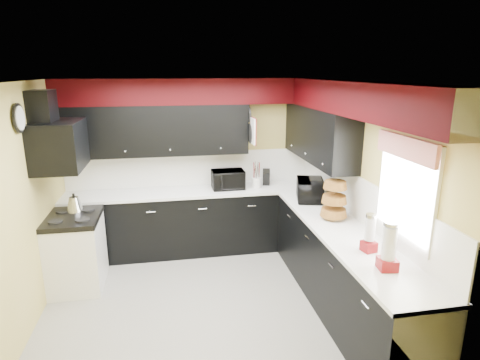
{
  "coord_description": "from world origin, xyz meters",
  "views": [
    {
      "loc": [
        -0.34,
        -4.06,
        2.61
      ],
      "look_at": [
        0.57,
        0.9,
        1.22
      ],
      "focal_mm": 30.0,
      "sensor_mm": 36.0,
      "label": 1
    }
  ],
  "objects_px": {
    "microwave": "(310,190)",
    "utensil_crock": "(256,182)",
    "kettle": "(74,204)",
    "toaster_oven": "(228,179)",
    "knife_block": "(266,177)"
  },
  "relations": [
    {
      "from": "knife_block",
      "to": "microwave",
      "type": "bearing_deg",
      "value": -50.52
    },
    {
      "from": "toaster_oven",
      "to": "knife_block",
      "type": "bearing_deg",
      "value": 6.73
    },
    {
      "from": "microwave",
      "to": "kettle",
      "type": "xyz_separation_m",
      "value": [
        -3.0,
        0.17,
        -0.07
      ]
    },
    {
      "from": "toaster_oven",
      "to": "knife_block",
      "type": "relative_size",
      "value": 2.0
    },
    {
      "from": "toaster_oven",
      "to": "kettle",
      "type": "relative_size",
      "value": 2.31
    },
    {
      "from": "toaster_oven",
      "to": "microwave",
      "type": "xyz_separation_m",
      "value": [
        0.99,
        -0.73,
        0.0
      ]
    },
    {
      "from": "utensil_crock",
      "to": "kettle",
      "type": "height_order",
      "value": "kettle"
    },
    {
      "from": "knife_block",
      "to": "kettle",
      "type": "distance_m",
      "value": 2.68
    },
    {
      "from": "microwave",
      "to": "utensil_crock",
      "type": "height_order",
      "value": "microwave"
    },
    {
      "from": "knife_block",
      "to": "kettle",
      "type": "height_order",
      "value": "knife_block"
    },
    {
      "from": "toaster_oven",
      "to": "knife_block",
      "type": "xyz_separation_m",
      "value": [
        0.59,
        0.08,
        -0.02
      ]
    },
    {
      "from": "utensil_crock",
      "to": "microwave",
      "type": "bearing_deg",
      "value": -50.97
    },
    {
      "from": "utensil_crock",
      "to": "knife_block",
      "type": "distance_m",
      "value": 0.21
    },
    {
      "from": "toaster_oven",
      "to": "kettle",
      "type": "height_order",
      "value": "toaster_oven"
    },
    {
      "from": "kettle",
      "to": "toaster_oven",
      "type": "bearing_deg",
      "value": 15.6
    }
  ]
}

